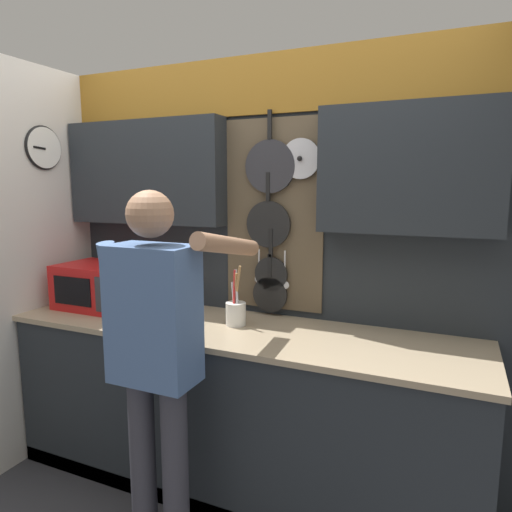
% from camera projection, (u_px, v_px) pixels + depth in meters
% --- Properties ---
extents(ground_plane, '(14.00, 14.00, 0.00)m').
position_uv_depth(ground_plane, '(235.00, 482.00, 2.60)').
color(ground_plane, '#38383D').
extents(base_cabinet_counter, '(2.58, 0.68, 0.92)m').
position_uv_depth(base_cabinet_counter, '(235.00, 407.00, 2.53)').
color(base_cabinet_counter, '#23282D').
rests_on(base_cabinet_counter, ground_plane).
extents(back_wall_unit, '(3.15, 0.20, 2.40)m').
position_uv_depth(back_wall_unit, '(255.00, 224.00, 2.66)').
color(back_wall_unit, '#23282D').
rests_on(back_wall_unit, ground_plane).
extents(side_wall, '(0.07, 1.60, 2.40)m').
position_uv_depth(side_wall, '(0.00, 268.00, 2.60)').
color(side_wall, silver).
rests_on(side_wall, ground_plane).
extents(microwave, '(0.51, 0.38, 0.27)m').
position_uv_depth(microwave, '(102.00, 286.00, 2.85)').
color(microwave, red).
rests_on(microwave, base_cabinet_counter).
extents(knife_block, '(0.12, 0.16, 0.26)m').
position_uv_depth(knife_block, '(153.00, 299.00, 2.70)').
color(knife_block, brown).
rests_on(knife_block, base_cabinet_counter).
extents(utensil_crock, '(0.11, 0.11, 0.34)m').
position_uv_depth(utensil_crock, '(236.00, 311.00, 2.49)').
color(utensil_crock, white).
rests_on(utensil_crock, base_cabinet_counter).
extents(person, '(0.54, 0.65, 1.66)m').
position_uv_depth(person, '(156.00, 343.00, 2.02)').
color(person, '#383842').
rests_on(person, ground_plane).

